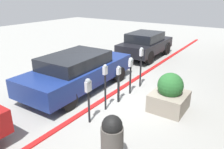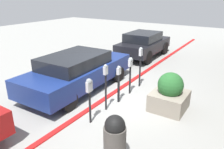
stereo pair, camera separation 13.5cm
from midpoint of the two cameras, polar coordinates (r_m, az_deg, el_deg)
name	(u,v)px [view 2 (the right image)]	position (r m, az deg, el deg)	size (l,w,h in m)	color
ground_plane	(109,98)	(7.69, -1.28, -6.18)	(40.00, 40.00, 0.00)	#999993
curb_strip	(107,97)	(7.72, -1.77, -5.90)	(24.50, 0.16, 0.04)	red
parking_meter_nearest	(89,91)	(5.92, -6.59, -4.24)	(0.19, 0.16, 1.34)	black
parking_meter_second	(106,80)	(6.55, -2.25, -1.38)	(0.14, 0.12, 1.49)	black
parking_meter_middle	(119,80)	(7.12, 1.22, -1.37)	(0.16, 0.13, 1.28)	black
parking_meter_fourth	(130,68)	(7.70, 4.32, 1.81)	(0.19, 0.17, 1.37)	black
parking_meter_farthest	(140,60)	(8.33, 6.98, 3.75)	(0.16, 0.14, 1.57)	black
planter_box	(170,94)	(7.02, 14.29, -4.99)	(1.12, 1.04, 1.21)	gray
parked_car_middle	(78,71)	(8.27, -9.40, 1.02)	(4.78, 2.02, 1.38)	navy
parked_car_rear	(144,44)	(12.61, 7.95, 7.96)	(3.93, 1.82, 1.41)	black
trash_bin	(115,138)	(4.84, -0.10, -16.36)	(0.49, 0.49, 1.09)	#514C47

